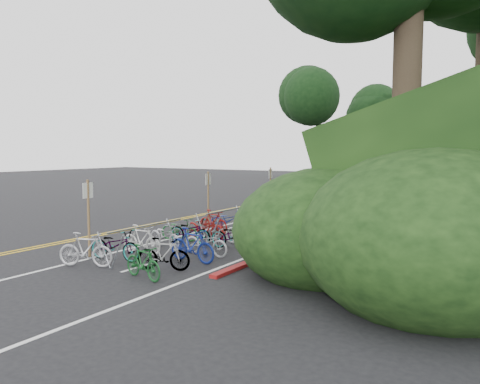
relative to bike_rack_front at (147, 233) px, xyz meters
name	(u,v)px	position (x,y,z in m)	size (l,w,h in m)	color
ground	(116,244)	(-2.55, 1.10, -0.81)	(120.00, 120.00, 0.00)	black
road_markings	(263,214)	(-1.92, 11.19, -0.81)	(7.47, 80.00, 0.01)	gold
red_curb	(366,216)	(3.15, 13.10, -0.76)	(0.25, 28.00, 0.10)	maroon
bike_rack_front	(147,233)	(0.00, 0.00, 0.00)	(1.10, 3.32, 1.08)	gray
bike_racks_rest	(324,196)	(0.45, 14.10, 0.04)	(1.14, 23.00, 1.17)	gray
signpost_near	(88,213)	(-1.76, -0.82, 0.62)	(0.08, 0.40, 2.51)	brown
signposts_rest	(293,183)	(-1.95, 15.10, 0.62)	(0.08, 18.40, 2.50)	brown
bike_front	(179,229)	(-1.04, 2.89, -0.38)	(1.63, 0.57, 0.86)	#144C1E
bike_valet	(216,229)	(0.39, 3.32, -0.33)	(3.43, 12.78, 1.06)	#9E9EA3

